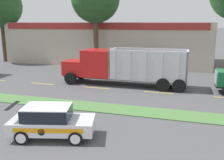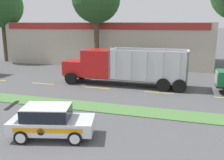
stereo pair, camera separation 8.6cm
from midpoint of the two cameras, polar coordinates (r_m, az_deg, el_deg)
The scene contains 8 objects.
grass_verge at distance 16.75m, azimuth -1.67°, elevation -6.41°, with size 120.00×1.85×0.06m, color #517F42.
centre_line_3 at distance 24.31m, azimuth -15.71°, elevation -0.81°, with size 2.40×0.14×0.01m, color yellow.
centre_line_4 at distance 21.97m, azimuth -3.66°, elevation -1.79°, with size 2.40×0.14×0.01m, color yellow.
centre_line_5 at distance 20.80m, azimuth 10.49°, elevation -2.83°, with size 2.40×0.14×0.01m, color yellow.
dump_truck_lead at distance 22.90m, azimuth -0.22°, elevation 3.04°, with size 11.36×2.75×3.50m.
rally_car at distance 12.85m, azimuth -13.96°, elevation -9.12°, with size 4.40×2.70×1.65m.
store_building_backdrop at distance 37.45m, azimuth -0.21°, elevation 8.71°, with size 27.63×12.10×5.62m.
tree_behind_right at distance 40.08m, azimuth -24.29°, elevation 15.96°, with size 6.00×6.00×12.37m.
Camera 1 is at (4.88, -5.64, 5.58)m, focal length 40.00 mm.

